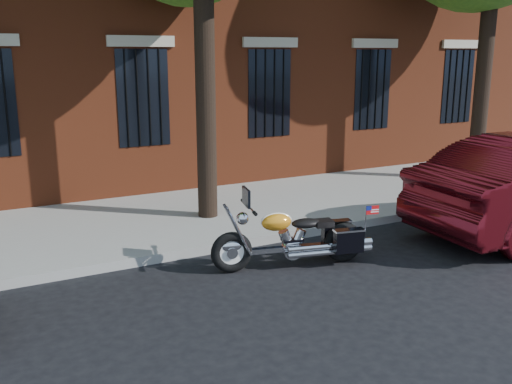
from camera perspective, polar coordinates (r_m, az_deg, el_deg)
ground at (r=8.10m, az=0.02°, el=-8.90°), size 120.00×120.00×0.00m
curb at (r=9.24m, az=-3.98°, el=-5.53°), size 40.00×0.16×0.15m
sidewalk at (r=10.91m, az=-7.97°, el=-2.59°), size 40.00×3.60×0.15m
motorcycle at (r=8.52m, az=4.15°, el=-4.76°), size 2.37×1.05×1.25m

